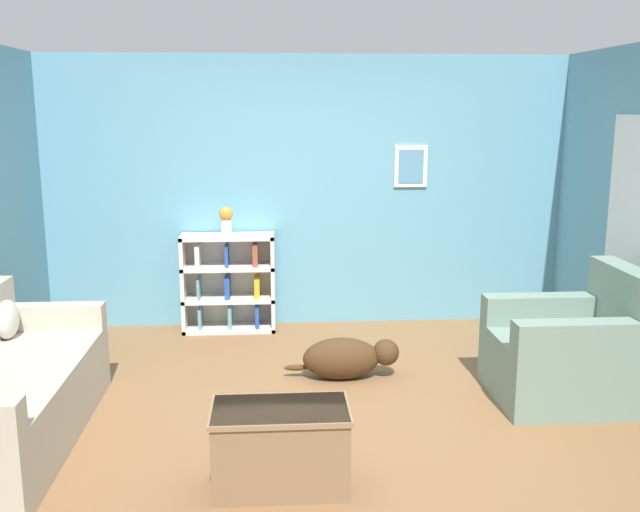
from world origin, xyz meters
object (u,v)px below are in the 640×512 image
coffee_table (281,445)px  dog (347,358)px  vase (226,219)px  bookshelf (229,283)px  recliner_chair (573,353)px

coffee_table → dog: bearing=71.4°
dog → vase: (-1.00, 1.34, 0.91)m
coffee_table → vase: (-0.46, 2.95, 0.83)m
bookshelf → coffee_table: 3.02m
dog → bookshelf: bearing=126.0°
dog → vase: bearing=126.8°
bookshelf → coffee_table: bookshelf is taller
recliner_chair → dog: recliner_chair is taller
vase → coffee_table: bearing=-81.2°
recliner_chair → bookshelf: bearing=144.2°
vase → bookshelf: bearing=60.4°
recliner_chair → coffee_table: (-2.15, -1.11, -0.10)m
dog → coffee_table: bearing=-108.6°
dog → vase: vase is taller
coffee_table → dog: size_ratio=0.85×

